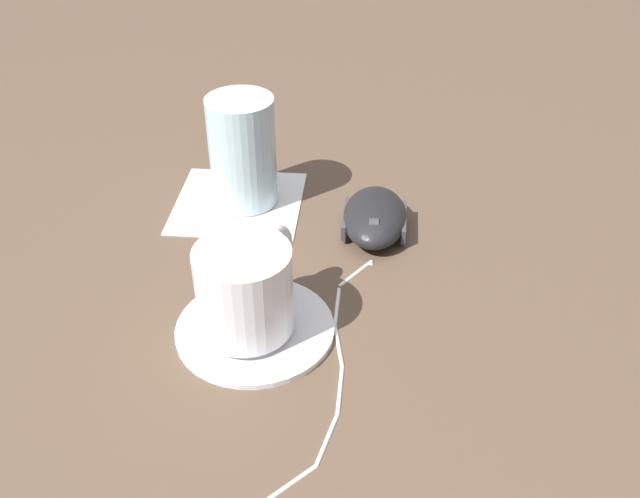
{
  "coord_description": "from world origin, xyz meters",
  "views": [
    {
      "loc": [
        -0.07,
        0.5,
        0.39
      ],
      "look_at": [
        -0.01,
        0.01,
        0.03
      ],
      "focal_mm": 40.0,
      "sensor_mm": 36.0,
      "label": 1
    }
  ],
  "objects": [
    {
      "name": "ground_plane",
      "position": [
        0.0,
        0.0,
        0.0
      ],
      "size": [
        3.0,
        3.0,
        0.0
      ],
      "primitive_type": "plane",
      "color": "brown"
    },
    {
      "name": "mouse_cable",
      "position": [
        -0.03,
        0.13,
        0.0
      ],
      "size": [
        0.11,
        0.27,
        0.0
      ],
      "color": "white",
      "rests_on": "ground"
    },
    {
      "name": "napkin_under_glass",
      "position": [
        0.08,
        -0.1,
        0.0
      ],
      "size": [
        0.13,
        0.13,
        0.0
      ],
      "primitive_type": "cube",
      "rotation": [
        0.0,
        0.0,
        0.02
      ],
      "color": "white",
      "rests_on": "ground"
    },
    {
      "name": "saucer",
      "position": [
        0.03,
        0.08,
        0.0
      ],
      "size": [
        0.13,
        0.13,
        0.01
      ],
      "primitive_type": "cylinder",
      "color": "white",
      "rests_on": "ground"
    },
    {
      "name": "coffee_cup",
      "position": [
        0.03,
        0.08,
        0.05
      ],
      "size": [
        0.07,
        0.1,
        0.07
      ],
      "color": "white",
      "rests_on": "saucer"
    },
    {
      "name": "computer_mouse",
      "position": [
        -0.06,
        -0.07,
        0.02
      ],
      "size": [
        0.06,
        0.1,
        0.03
      ],
      "color": "black",
      "rests_on": "ground"
    },
    {
      "name": "drinking_glass",
      "position": [
        0.07,
        -0.11,
        0.06
      ],
      "size": [
        0.07,
        0.07,
        0.11
      ],
      "primitive_type": "cylinder",
      "color": "silver",
      "rests_on": "napkin_under_glass"
    }
  ]
}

